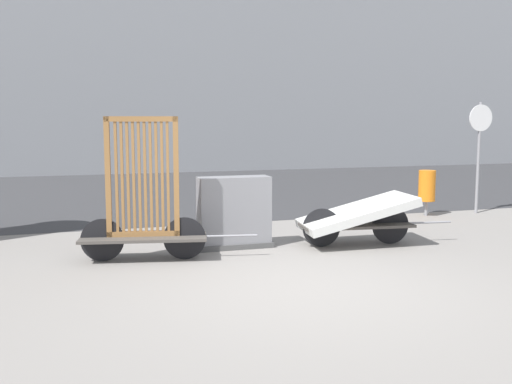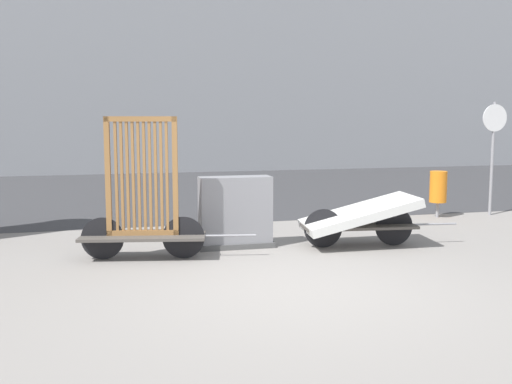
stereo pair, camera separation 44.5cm
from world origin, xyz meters
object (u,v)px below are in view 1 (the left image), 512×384
Objects in this scene: sign_post at (479,142)px; bike_cart_with_bedframe at (144,210)px; utility_cabinet at (234,215)px; bike_cart_with_mattress at (357,216)px; trash_bin at (427,186)px.

bike_cart_with_bedframe is at bearing -163.38° from sign_post.
utility_cabinet is (1.37, 0.41, -0.20)m from bike_cart_with_bedframe.
bike_cart_with_mattress is (3.18, 0.00, -0.23)m from bike_cart_with_bedframe.
bike_cart_with_bedframe is 7.28m from sign_post.
utility_cabinet is at bearing 27.91° from bike_cart_with_bedframe.
bike_cart_with_mattress is at bearing 11.30° from bike_cart_with_bedframe.
trash_bin is (2.59, 2.08, 0.14)m from bike_cart_with_mattress.
bike_cart_with_bedframe is 3.19m from bike_cart_with_mattress.
utility_cabinet is 1.25× the size of trash_bin.
utility_cabinet is at bearing -159.19° from trash_bin.
sign_post is (1.17, -0.01, 0.86)m from trash_bin.
bike_cart_with_mattress is 1.85m from utility_cabinet.
utility_cabinet is 5.89m from sign_post.
utility_cabinet is 0.50× the size of sign_post.
bike_cart_with_bedframe reaches higher than trash_bin.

